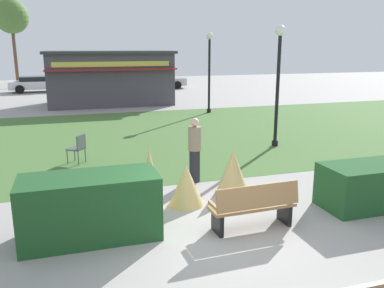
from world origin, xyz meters
The scene contains 17 objects.
ground_plane centered at (0.00, 0.00, 0.00)m, with size 80.00×80.00×0.00m, color #999691.
lawn_patch centered at (0.00, 9.11, 0.00)m, with size 36.00×12.00×0.01m, color #446B33.
park_bench centered at (0.72, 0.18, 0.48)m, with size 1.72×0.59×0.95m.
hedge_left centered at (-2.30, 0.77, 0.60)m, with size 2.48×1.10×1.19m, color #1E4C23.
hedge_right centered at (3.61, 0.49, 0.48)m, with size 2.00×1.10×0.96m, color #1E4C23.
ornamental_grass_behind_left centered at (-0.17, 1.76, 0.46)m, with size 0.78×0.78×0.93m, color tan.
ornamental_grass_behind_right centered at (-1.00, 1.73, 0.68)m, with size 0.57×0.57×1.36m, color tan.
ornamental_grass_behind_center centered at (1.14, 2.22, 0.53)m, with size 0.79×0.79×1.06m, color tan.
lamppost_mid centered at (4.39, 6.07, 2.62)m, with size 0.36×0.36×4.16m.
lamppost_far centered at (4.62, 13.77, 2.62)m, with size 0.36×0.36×4.16m.
food_kiosk centered at (-0.07, 18.72, 1.61)m, with size 7.54×4.30×3.20m.
cafe_chair_west centered at (-2.37, 5.86, 0.53)m, with size 0.61×0.61×0.89m.
person_strolling centered at (0.49, 3.23, 0.86)m, with size 0.34×0.34×1.69m.
parked_car_west_slot centered at (-4.78, 27.20, 0.64)m, with size 4.26×2.17×1.20m.
parked_car_center_slot centered at (0.26, 27.20, 0.64)m, with size 4.30×2.24×1.20m.
parked_car_east_slot centered at (4.99, 27.21, 0.64)m, with size 4.36×2.37×1.20m.
tree_left_bg centered at (-6.61, 31.17, 5.82)m, with size 2.80×2.80×7.27m.
Camera 1 is at (-2.54, -6.33, 3.47)m, focal length 37.46 mm.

